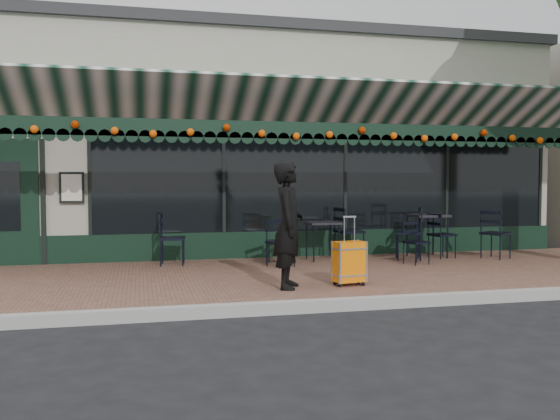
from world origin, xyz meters
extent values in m
plane|color=black|center=(0.00, 0.00, 0.00)|extent=(80.00, 80.00, 0.00)
cube|color=brown|center=(0.00, 2.00, 0.07)|extent=(18.00, 4.00, 0.15)
cube|color=#9E9E99|center=(0.00, -0.08, 0.07)|extent=(18.00, 0.16, 0.15)
cube|color=#A09E8B|center=(0.00, 8.00, 2.25)|extent=(12.00, 8.00, 4.50)
cube|color=black|center=(1.20, 3.98, 1.65)|extent=(9.20, 0.04, 2.00)
cube|color=black|center=(-4.80, 3.98, 1.25)|extent=(1.10, 0.07, 2.20)
cube|color=silver|center=(-3.70, 3.94, 1.50)|extent=(0.42, 0.04, 0.55)
cube|color=black|center=(0.00, 2.52, 2.46)|extent=(12.00, 0.03, 0.28)
cylinder|color=#F05907|center=(0.00, 2.46, 2.44)|extent=(11.60, 0.12, 0.12)
imported|color=black|center=(-0.56, 0.77, 1.02)|extent=(0.61, 0.74, 1.74)
cube|color=orange|center=(0.32, 0.77, 0.49)|extent=(0.46, 0.31, 0.57)
cube|color=black|center=(0.32, 0.77, 0.18)|extent=(0.46, 0.31, 0.06)
cube|color=silver|center=(0.32, 0.77, 0.95)|extent=(0.19, 0.06, 0.35)
cube|color=black|center=(2.83, 3.31, 0.95)|extent=(0.67, 0.67, 0.04)
cylinder|color=black|center=(2.55, 3.03, 0.54)|extent=(0.03, 0.03, 0.78)
cylinder|color=black|center=(3.11, 3.03, 0.54)|extent=(0.03, 0.03, 0.78)
cylinder|color=black|center=(2.55, 3.59, 0.54)|extent=(0.03, 0.03, 0.78)
cylinder|color=black|center=(3.11, 3.59, 0.54)|extent=(0.03, 0.03, 0.78)
cube|color=black|center=(0.75, 3.37, 0.84)|extent=(0.57, 0.57, 0.04)
cylinder|color=black|center=(0.51, 3.13, 0.49)|extent=(0.03, 0.03, 0.67)
cylinder|color=black|center=(0.99, 3.13, 0.49)|extent=(0.03, 0.03, 0.67)
cylinder|color=black|center=(0.51, 3.61, 0.49)|extent=(0.03, 0.03, 0.67)
cylinder|color=black|center=(0.99, 3.61, 0.49)|extent=(0.03, 0.03, 0.67)
camera|label=1|loc=(-2.54, -7.06, 1.65)|focal=38.00mm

